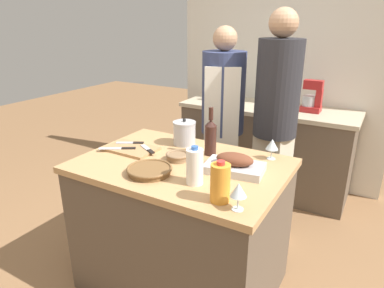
% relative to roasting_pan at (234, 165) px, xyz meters
% --- Properties ---
extents(ground_plane, '(12.00, 12.00, 0.00)m').
position_rel_roasting_pan_xyz_m(ground_plane, '(-0.33, -0.04, -0.94)').
color(ground_plane, '#8E6642').
extents(kitchen_island, '(1.25, 0.87, 0.89)m').
position_rel_roasting_pan_xyz_m(kitchen_island, '(-0.33, -0.04, -0.49)').
color(kitchen_island, brown).
rests_on(kitchen_island, ground_plane).
extents(back_counter, '(1.74, 0.60, 0.89)m').
position_rel_roasting_pan_xyz_m(back_counter, '(-0.33, 1.61, -0.49)').
color(back_counter, brown).
rests_on(back_counter, ground_plane).
extents(back_wall, '(2.24, 0.10, 2.55)m').
position_rel_roasting_pan_xyz_m(back_wall, '(-0.33, 1.96, 0.34)').
color(back_wall, silver).
rests_on(back_wall, ground_plane).
extents(roasting_pan, '(0.36, 0.25, 0.11)m').
position_rel_roasting_pan_xyz_m(roasting_pan, '(0.00, 0.00, 0.00)').
color(roasting_pan, '#BCBCC1').
rests_on(roasting_pan, kitchen_island).
extents(wicker_basket, '(0.26, 0.26, 0.04)m').
position_rel_roasting_pan_xyz_m(wicker_basket, '(-0.40, -0.27, -0.02)').
color(wicker_basket, brown).
rests_on(wicker_basket, kitchen_island).
extents(cutting_board, '(0.34, 0.23, 0.02)m').
position_rel_roasting_pan_xyz_m(cutting_board, '(-0.73, -0.03, -0.03)').
color(cutting_board, '#AD7F51').
rests_on(cutting_board, kitchen_island).
extents(stock_pot, '(0.16, 0.16, 0.19)m').
position_rel_roasting_pan_xyz_m(stock_pot, '(-0.48, 0.25, 0.04)').
color(stock_pot, '#B7B7BC').
rests_on(stock_pot, kitchen_island).
extents(mixing_bowl, '(0.15, 0.15, 0.05)m').
position_rel_roasting_pan_xyz_m(mixing_bowl, '(-0.37, -0.02, -0.02)').
color(mixing_bowl, '#846647').
rests_on(mixing_bowl, kitchen_island).
extents(juice_jug, '(0.10, 0.10, 0.21)m').
position_rel_roasting_pan_xyz_m(juice_jug, '(0.07, -0.35, 0.05)').
color(juice_jug, orange).
rests_on(juice_jug, kitchen_island).
extents(milk_jug, '(0.09, 0.09, 0.21)m').
position_rel_roasting_pan_xyz_m(milk_jug, '(-0.12, -0.25, 0.06)').
color(milk_jug, white).
rests_on(milk_jug, kitchen_island).
extents(wine_bottle_green, '(0.08, 0.08, 0.31)m').
position_rel_roasting_pan_xyz_m(wine_bottle_green, '(-0.24, 0.17, 0.08)').
color(wine_bottle_green, '#381E19').
rests_on(wine_bottle_green, kitchen_island).
extents(wine_glass_left, '(0.08, 0.08, 0.13)m').
position_rel_roasting_pan_xyz_m(wine_glass_left, '(0.18, -0.38, 0.06)').
color(wine_glass_left, silver).
rests_on(wine_glass_left, kitchen_island).
extents(wine_glass_right, '(0.08, 0.08, 0.13)m').
position_rel_roasting_pan_xyz_m(wine_glass_right, '(0.12, 0.29, 0.05)').
color(wine_glass_right, silver).
rests_on(wine_glass_right, kitchen_island).
extents(knife_chef, '(0.22, 0.15, 0.01)m').
position_rel_roasting_pan_xyz_m(knife_chef, '(-0.79, -0.09, -0.02)').
color(knife_chef, '#B7B7BC').
rests_on(knife_chef, cutting_board).
extents(knife_paring, '(0.18, 0.12, 0.01)m').
position_rel_roasting_pan_xyz_m(knife_paring, '(-0.79, 0.04, -0.02)').
color(knife_paring, '#B7B7BC').
rests_on(knife_paring, cutting_board).
extents(knife_bread, '(0.17, 0.11, 0.01)m').
position_rel_roasting_pan_xyz_m(knife_bread, '(-0.61, -0.01, -0.02)').
color(knife_bread, '#B7B7BC').
rests_on(knife_bread, cutting_board).
extents(stand_mixer, '(0.18, 0.14, 0.30)m').
position_rel_roasting_pan_xyz_m(stand_mixer, '(0.08, 1.62, 0.08)').
color(stand_mixer, '#B22323').
rests_on(stand_mixer, back_counter).
extents(condiment_bottle_tall, '(0.06, 0.06, 0.14)m').
position_rel_roasting_pan_xyz_m(condiment_bottle_tall, '(-0.98, 1.58, 0.02)').
color(condiment_bottle_tall, '#234C28').
rests_on(condiment_bottle_tall, back_counter).
extents(condiment_bottle_short, '(0.06, 0.06, 0.21)m').
position_rel_roasting_pan_xyz_m(condiment_bottle_short, '(-0.72, 1.68, 0.05)').
color(condiment_bottle_short, '#332D28').
rests_on(condiment_bottle_short, back_counter).
extents(person_cook_aproned, '(0.37, 0.40, 1.67)m').
position_rel_roasting_pan_xyz_m(person_cook_aproned, '(-0.49, 0.88, -0.01)').
color(person_cook_aproned, beige).
rests_on(person_cook_aproned, ground_plane).
extents(person_cook_guest, '(0.33, 0.33, 1.80)m').
position_rel_roasting_pan_xyz_m(person_cook_guest, '(-0.03, 0.85, 0.07)').
color(person_cook_guest, beige).
rests_on(person_cook_guest, ground_plane).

